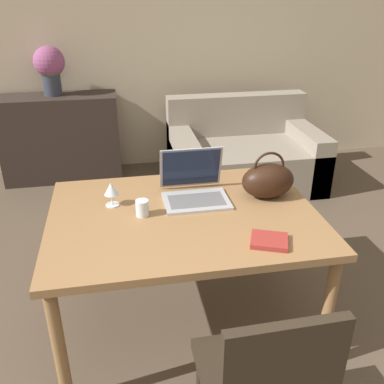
{
  "coord_description": "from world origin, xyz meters",
  "views": [
    {
      "loc": [
        -0.2,
        -1.2,
        1.83
      ],
      "look_at": [
        0.16,
        0.74,
        0.85
      ],
      "focal_mm": 40.0,
      "sensor_mm": 36.0,
      "label": 1
    }
  ],
  "objects": [
    {
      "name": "wall_back",
      "position": [
        0.0,
        3.31,
        1.35
      ],
      "size": [
        10.0,
        0.06,
        2.7
      ],
      "color": "beige",
      "rests_on": "ground_plane"
    },
    {
      "name": "dining_table",
      "position": [
        0.12,
        0.74,
        0.66
      ],
      "size": [
        1.41,
        1.04,
        0.73
      ],
      "color": "olive",
      "rests_on": "ground_plane"
    },
    {
      "name": "chair",
      "position": [
        0.27,
        -0.17,
        0.51
      ],
      "size": [
        0.45,
        0.45,
        0.9
      ],
      "rotation": [
        0.0,
        0.0,
        0.02
      ],
      "color": "#2D2319",
      "rests_on": "ground_plane"
    },
    {
      "name": "couch",
      "position": [
        1.02,
        2.59,
        0.28
      ],
      "size": [
        1.41,
        0.93,
        0.82
      ],
      "color": "gray",
      "rests_on": "ground_plane"
    },
    {
      "name": "sideboard",
      "position": [
        -0.75,
        3.05,
        0.43
      ],
      "size": [
        1.14,
        0.4,
        0.85
      ],
      "color": "#332823",
      "rests_on": "ground_plane"
    },
    {
      "name": "laptop",
      "position": [
        0.21,
        0.93,
        0.8
      ],
      "size": [
        0.36,
        0.33,
        0.27
      ],
      "color": "#ADADB2",
      "rests_on": "dining_table"
    },
    {
      "name": "drinking_glass",
      "position": [
        -0.1,
        0.76,
        0.78
      ],
      "size": [
        0.07,
        0.07,
        0.09
      ],
      "color": "silver",
      "rests_on": "dining_table"
    },
    {
      "name": "wine_glass",
      "position": [
        -0.25,
        0.9,
        0.82
      ],
      "size": [
        0.08,
        0.08,
        0.13
      ],
      "color": "silver",
      "rests_on": "dining_table"
    },
    {
      "name": "handbag",
      "position": [
        0.61,
        0.85,
        0.83
      ],
      "size": [
        0.3,
        0.19,
        0.27
      ],
      "color": "black",
      "rests_on": "dining_table"
    },
    {
      "name": "flower_vase",
      "position": [
        -0.76,
        3.08,
        1.12
      ],
      "size": [
        0.29,
        0.29,
        0.46
      ],
      "color": "#333847",
      "rests_on": "sideboard"
    },
    {
      "name": "book",
      "position": [
        0.46,
        0.39,
        0.74
      ],
      "size": [
        0.21,
        0.2,
        0.02
      ],
      "rotation": [
        0.0,
        0.0,
        -0.37
      ],
      "color": "maroon",
      "rests_on": "dining_table"
    }
  ]
}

